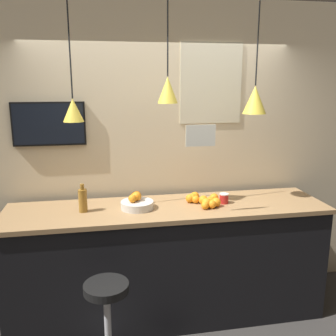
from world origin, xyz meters
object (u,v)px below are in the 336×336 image
object	(u,v)px
juice_bottle	(83,200)
fruit_bowl	(137,203)
bar_stool	(107,317)
mounted_tv	(49,124)
spread_jar	(224,198)

from	to	relation	value
juice_bottle	fruit_bowl	bearing A→B (deg)	0.73
fruit_bowl	bar_stool	bearing A→B (deg)	-113.34
juice_bottle	mounted_tv	distance (m)	0.78
mounted_tv	spread_jar	bearing A→B (deg)	-15.18
spread_jar	fruit_bowl	bearing A→B (deg)	179.58
bar_stool	juice_bottle	size ratio (longest dim) A/B	3.11
fruit_bowl	spread_jar	world-z (taller)	fruit_bowl
bar_stool	mounted_tv	xyz separation A→B (m)	(-0.45, 1.09, 1.28)
fruit_bowl	juice_bottle	distance (m)	0.46
fruit_bowl	juice_bottle	bearing A→B (deg)	-179.27
bar_stool	spread_jar	distance (m)	1.42
bar_stool	fruit_bowl	size ratio (longest dim) A/B	2.67
bar_stool	mounted_tv	bearing A→B (deg)	112.30
bar_stool	fruit_bowl	world-z (taller)	fruit_bowl
fruit_bowl	spread_jar	bearing A→B (deg)	-0.42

